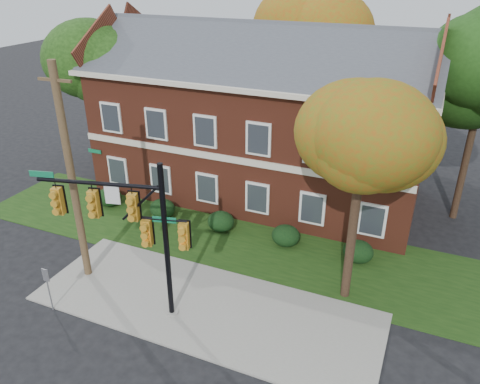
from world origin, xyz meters
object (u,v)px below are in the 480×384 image
at_px(apartment_building, 260,110).
at_px(hedge_right, 286,236).
at_px(hedge_far_right, 358,252).
at_px(tree_near_right, 369,147).
at_px(tree_far_rear, 323,24).
at_px(hedge_far_left, 110,197).
at_px(traffic_signal, 134,224).
at_px(hedge_center, 221,221).
at_px(tree_left_rear, 103,69).
at_px(hedge_left, 162,209).
at_px(utility_pole, 72,177).
at_px(sign_post, 47,283).

xyz_separation_m(apartment_building, hedge_right, (3.50, -5.25, -4.46)).
height_order(hedge_far_right, tree_near_right, tree_near_right).
bearing_deg(tree_near_right, tree_far_rear, 110.27).
xyz_separation_m(hedge_far_left, tree_far_rear, (8.34, 13.09, 8.32)).
distance_m(tree_near_right, tree_far_rear, 17.12).
bearing_deg(hedge_right, traffic_signal, -117.81).
bearing_deg(hedge_far_left, hedge_center, 0.00).
bearing_deg(hedge_center, tree_left_rear, 156.96).
bearing_deg(tree_far_rear, hedge_center, -95.85).
bearing_deg(apartment_building, hedge_center, -90.00).
height_order(apartment_building, traffic_signal, apartment_building).
height_order(hedge_left, hedge_right, same).
xyz_separation_m(hedge_far_right, utility_pole, (-10.77, -5.80, 4.23)).
relative_size(hedge_right, sign_post, 0.71).
bearing_deg(hedge_center, apartment_building, 90.00).
bearing_deg(hedge_left, tree_near_right, -14.81).
relative_size(tree_near_right, sign_post, 4.34).
relative_size(hedge_far_left, hedge_far_right, 1.00).
xyz_separation_m(tree_near_right, tree_left_rear, (-16.95, 6.97, 0.01)).
distance_m(hedge_right, sign_post, 10.85).
bearing_deg(hedge_right, apartment_building, 123.67).
bearing_deg(hedge_far_right, hedge_right, 180.00).
bearing_deg(utility_pole, tree_left_rear, 117.36).
height_order(tree_near_right, traffic_signal, tree_near_right).
relative_size(apartment_building, hedge_far_left, 13.43).
bearing_deg(tree_left_rear, hedge_far_left, -56.58).
xyz_separation_m(apartment_building, tree_near_right, (7.22, -8.09, 1.68)).
height_order(tree_near_right, tree_far_rear, tree_far_rear).
relative_size(hedge_far_right, traffic_signal, 0.22).
bearing_deg(tree_left_rear, hedge_center, -23.04).
height_order(hedge_far_right, tree_left_rear, tree_left_rear).
bearing_deg(sign_post, tree_near_right, 26.20).
relative_size(hedge_right, hedge_far_right, 1.00).
height_order(hedge_center, sign_post, sign_post).
distance_m(hedge_left, tree_left_rear, 9.69).
relative_size(hedge_center, utility_pole, 0.15).
distance_m(apartment_building, hedge_far_left, 9.82).
xyz_separation_m(hedge_far_left, utility_pole, (3.23, -5.80, 4.23)).
bearing_deg(traffic_signal, tree_near_right, 14.84).
xyz_separation_m(hedge_left, traffic_signal, (3.37, -6.87, 3.48)).
xyz_separation_m(hedge_center, tree_left_rear, (-9.73, 4.14, 6.16)).
height_order(hedge_center, traffic_signal, traffic_signal).
height_order(hedge_right, hedge_far_right, same).
relative_size(tree_near_right, tree_far_rear, 0.74).
height_order(apartment_building, tree_left_rear, apartment_building).
distance_m(tree_near_right, sign_post, 13.14).
bearing_deg(hedge_far_right, traffic_signal, -136.04).
bearing_deg(hedge_right, hedge_center, 180.00).
height_order(hedge_far_right, traffic_signal, traffic_signal).
height_order(hedge_right, utility_pole, utility_pole).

